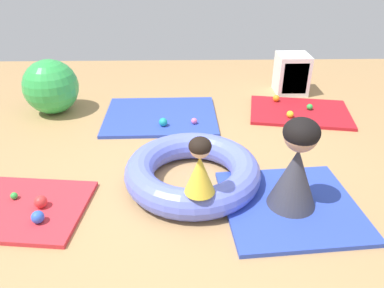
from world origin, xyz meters
TOP-DOWN VIEW (x-y plane):
  - ground_plane at (0.00, 0.00)m, footprint 8.00×8.00m
  - gym_mat_far_left at (-0.34, 1.48)m, footprint 1.41×1.15m
  - gym_mat_far_right at (1.46, 1.56)m, footprint 1.38×1.08m
  - gym_mat_near_right at (0.85, -0.36)m, footprint 1.19×1.16m
  - inflatable_cushion at (0.03, 0.01)m, footprint 1.24×1.24m
  - child_in_yellow at (0.08, -0.48)m, footprint 0.34×0.34m
  - adult_seated at (0.85, -0.36)m, footprint 0.57×0.57m
  - play_ball_green at (1.59, 1.59)m, footprint 0.08×0.08m
  - play_ball_blue at (-1.19, -0.54)m, footprint 0.10×0.10m
  - play_ball_yellow at (1.28, 1.36)m, footprint 0.09×0.09m
  - play_ball_orange at (1.22, 1.88)m, footprint 0.09×0.09m
  - play_ball_pink at (0.08, 1.21)m, footprint 0.07×0.07m
  - play_ball_red at (-1.23, -0.35)m, footprint 0.11×0.11m
  - play_ball_teal at (-0.29, 1.15)m, footprint 0.10×0.10m
  - play_ball_green_second at (-1.50, -0.24)m, footprint 0.06×0.06m
  - exercise_ball_large at (-1.73, 1.69)m, footprint 0.69×0.69m
  - storage_cube at (1.52, 2.30)m, footprint 0.44×0.44m

SIDE VIEW (x-z plane):
  - ground_plane at x=0.00m, z-range 0.00..0.00m
  - gym_mat_far_left at x=-0.34m, z-range 0.00..0.04m
  - gym_mat_far_right at x=1.46m, z-range 0.00..0.04m
  - gym_mat_near_right at x=0.85m, z-range 0.00..0.04m
  - play_ball_green_second at x=-1.50m, z-range 0.04..0.10m
  - play_ball_pink at x=0.08m, z-range 0.04..0.11m
  - play_ball_green at x=1.59m, z-range 0.04..0.12m
  - play_ball_yellow at x=1.28m, z-range 0.04..0.13m
  - play_ball_orange at x=1.22m, z-range 0.04..0.13m
  - play_ball_teal at x=-0.29m, z-range 0.04..0.14m
  - play_ball_blue at x=-1.19m, z-range 0.04..0.14m
  - play_ball_red at x=-1.23m, z-range 0.04..0.15m
  - inflatable_cushion at x=0.03m, z-range 0.00..0.27m
  - storage_cube at x=1.52m, z-range 0.00..0.56m
  - exercise_ball_large at x=-1.73m, z-range 0.00..0.69m
  - adult_seated at x=0.85m, z-range 0.03..0.82m
  - child_in_yellow at x=0.08m, z-range 0.26..0.74m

